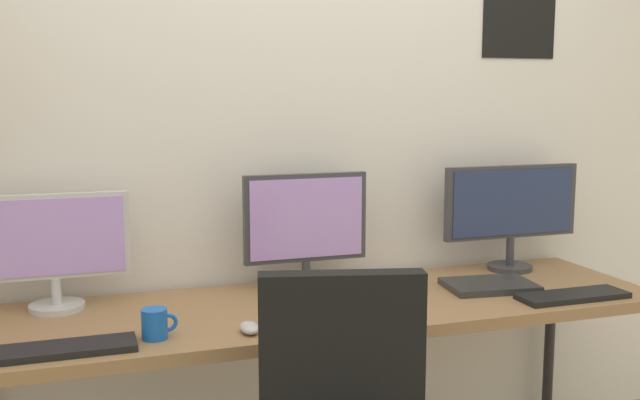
% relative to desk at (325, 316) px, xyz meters
% --- Properties ---
extents(wall_back, '(4.78, 0.11, 2.60)m').
position_rel_desk_xyz_m(wall_back, '(0.00, 0.42, 0.61)').
color(wall_back, silver).
rests_on(wall_back, ground_plane).
extents(desk, '(2.38, 0.68, 0.74)m').
position_rel_desk_xyz_m(desk, '(0.00, 0.00, 0.00)').
color(desk, '#936D47').
rests_on(desk, ground_plane).
extents(monitor_left, '(0.49, 0.18, 0.39)m').
position_rel_desk_xyz_m(monitor_left, '(-0.87, 0.21, 0.27)').
color(monitor_left, silver).
rests_on(monitor_left, desk).
extents(monitor_center, '(0.46, 0.18, 0.42)m').
position_rel_desk_xyz_m(monitor_center, '(0.00, 0.21, 0.28)').
color(monitor_center, '#38383D').
rests_on(monitor_center, desk).
extents(monitor_right, '(0.59, 0.18, 0.43)m').
position_rel_desk_xyz_m(monitor_right, '(0.87, 0.21, 0.30)').
color(monitor_right, '#38383D').
rests_on(monitor_right, desk).
extents(keyboard_left, '(0.38, 0.13, 0.02)m').
position_rel_desk_xyz_m(keyboard_left, '(-0.84, -0.23, 0.06)').
color(keyboard_left, black).
rests_on(keyboard_left, desk).
extents(keyboard_center, '(0.37, 0.13, 0.02)m').
position_rel_desk_xyz_m(keyboard_center, '(0.00, -0.23, 0.06)').
color(keyboard_center, black).
rests_on(keyboard_center, desk).
extents(keyboard_right, '(0.40, 0.13, 0.02)m').
position_rel_desk_xyz_m(keyboard_right, '(0.84, -0.23, 0.06)').
color(keyboard_right, black).
rests_on(keyboard_right, desk).
extents(computer_mouse, '(0.06, 0.10, 0.03)m').
position_rel_desk_xyz_m(computer_mouse, '(-0.32, -0.23, 0.06)').
color(computer_mouse, silver).
rests_on(computer_mouse, desk).
extents(laptop_closed, '(0.34, 0.25, 0.02)m').
position_rel_desk_xyz_m(laptop_closed, '(0.64, -0.02, 0.06)').
color(laptop_closed, '#2D2D2D').
rests_on(laptop_closed, desk).
extents(coffee_mug, '(0.11, 0.08, 0.09)m').
position_rel_desk_xyz_m(coffee_mug, '(-0.59, -0.19, 0.09)').
color(coffee_mug, blue).
rests_on(coffee_mug, desk).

